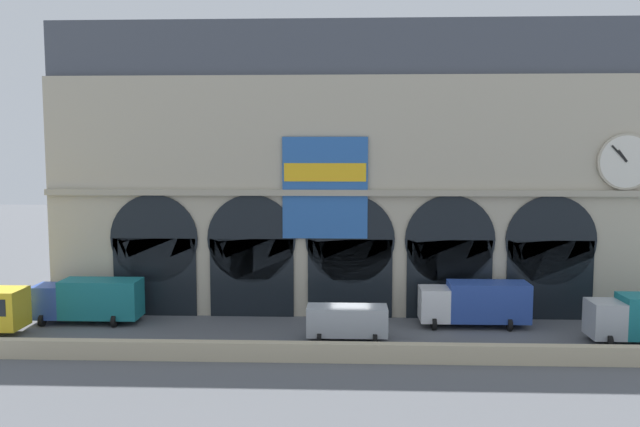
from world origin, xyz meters
The scene contains 6 objects.
ground_plane centered at (0.00, 0.00, 0.00)m, with size 200.00×200.00×0.00m, color #54565B.
quay_parapet_wall centered at (0.00, -5.05, 0.56)m, with size 90.00×0.70×1.12m, color #BCAD8C.
station_building centered at (0.02, 7.85, 10.56)m, with size 44.75×6.11×21.66m.
box_truck_west centered at (-18.53, 2.69, 1.70)m, with size 7.50×2.91×3.12m.
van_center centered at (-0.22, -0.67, 1.25)m, with size 5.20×2.48×2.20m.
box_truck_mideast centered at (8.70, 2.85, 1.70)m, with size 7.50×2.91×3.12m.
Camera 1 is at (-0.39, -41.21, 12.25)m, focal length 35.92 mm.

